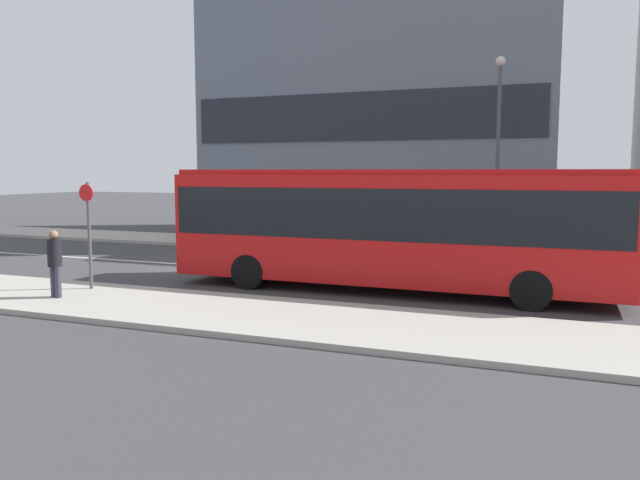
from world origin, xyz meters
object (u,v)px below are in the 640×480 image
Objects in this scene: pedestrian_near_stop at (55,260)px; parked_car_0 at (629,254)px; city_bus at (390,222)px; bus_stop_sign at (89,227)px; street_lamp at (498,136)px.

parked_car_0 is at bearing -128.43° from pedestrian_near_stop.
city_bus is at bearing -138.69° from parked_car_0.
street_lamp is at bearing 49.24° from bus_stop_sign.
pedestrian_near_stop is at bearing -143.63° from parked_car_0.
city_bus is 1.66× the size of street_lamp.
pedestrian_near_stop is 15.55m from street_lamp.
street_lamp is (9.28, 10.77, 2.73)m from bus_stop_sign.
street_lamp is (-4.31, 1.99, 3.86)m from parked_car_0.
city_bus is at bearing -133.31° from pedestrian_near_stop.
bus_stop_sign reaches higher than parked_car_0.
street_lamp reaches higher than city_bus.
parked_car_0 is 2.37× the size of pedestrian_near_stop.
bus_stop_sign is at bearing -74.43° from pedestrian_near_stop.
parked_car_0 is 0.55× the size of street_lamp.
street_lamp is (9.28, 12.00, 3.43)m from pedestrian_near_stop.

